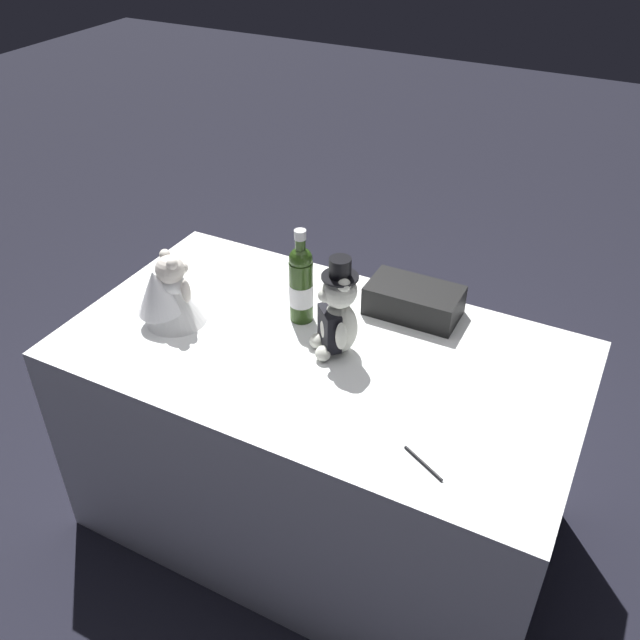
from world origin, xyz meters
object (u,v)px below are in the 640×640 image
champagne_bottle (301,283)px  gift_case_black (414,300)px  teddy_bear_groom (337,315)px  signing_pen (424,464)px  teddy_bear_bride (169,294)px

champagne_bottle → gift_case_black: (-0.29, -0.18, -0.08)m
teddy_bear_groom → gift_case_black: size_ratio=1.07×
champagne_bottle → gift_case_black: bearing=-147.8°
signing_pen → teddy_bear_bride: bearing=-12.8°
signing_pen → champagne_bottle: bearing=-35.9°
champagne_bottle → gift_case_black: 0.36m
teddy_bear_bride → teddy_bear_groom: bearing=-169.1°
teddy_bear_groom → teddy_bear_bride: (0.51, 0.10, -0.03)m
teddy_bear_bride → gift_case_black: teddy_bear_bride is taller
champagne_bottle → gift_case_black: champagne_bottle is taller
signing_pen → gift_case_black: size_ratio=0.43×
teddy_bear_bride → champagne_bottle: (-0.34, -0.19, 0.03)m
teddy_bear_groom → gift_case_black: (-0.13, -0.28, -0.08)m
teddy_bear_bride → signing_pen: bearing=167.2°
teddy_bear_bride → champagne_bottle: bearing=-150.6°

